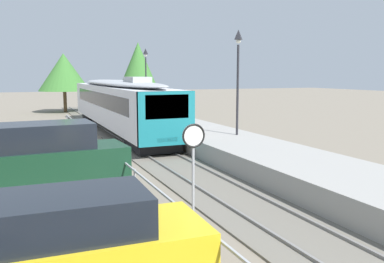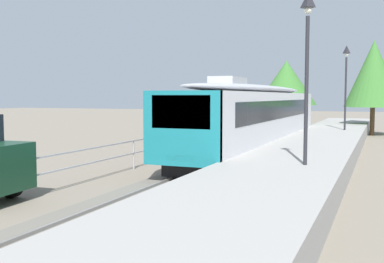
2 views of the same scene
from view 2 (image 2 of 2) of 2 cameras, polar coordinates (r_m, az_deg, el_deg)
ground_plane at (r=20.20m, az=-5.03°, el=-4.32°), size 160.00×160.00×0.00m
track_rails at (r=19.02m, az=3.04°, el=-4.75°), size 3.20×60.00×0.14m
commuter_train at (r=24.96m, az=7.98°, el=2.26°), size 2.82×20.38×3.74m
station_platform at (r=18.15m, az=12.80°, el=-3.97°), size 3.90×60.00×0.90m
platform_lamp_mid_platform at (r=14.87m, az=14.04°, el=10.32°), size 0.34×0.34×5.35m
platform_lamp_far_end at (r=31.00m, az=18.48°, el=7.06°), size 0.34×0.34×5.35m
tree_behind_carpark at (r=42.28m, az=11.57°, el=5.90°), size 5.35×5.35×6.22m
tree_behind_station_far at (r=38.65m, az=21.50°, el=6.64°), size 4.37×4.37×7.37m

